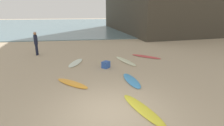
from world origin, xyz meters
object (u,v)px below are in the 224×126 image
surfboard_5 (76,63)px  beachgoer_near (36,42)px  surfboard_3 (132,80)px  surfboard_4 (125,61)px  surfboard_0 (72,83)px  surfboard_1 (146,56)px  beach_cooler (106,65)px  surfboard_2 (142,109)px

surfboard_5 → beachgoer_near: bearing=156.6°
surfboard_3 → beachgoer_near: beachgoer_near is taller
surfboard_4 → surfboard_0: bearing=27.2°
surfboard_5 → surfboard_0: bearing=-72.3°
surfboard_5 → beachgoer_near: beachgoer_near is taller
surfboard_1 → surfboard_3: surfboard_3 is taller
beach_cooler → surfboard_5: bearing=147.4°
surfboard_0 → beach_cooler: beach_cooler is taller
surfboard_3 → surfboard_2: bearing=-101.6°
surfboard_0 → beachgoer_near: size_ratio=1.13×
surfboard_0 → surfboard_2: (2.68, -2.77, -0.01)m
beachgoer_near → beach_cooler: beachgoer_near is taller
surfboard_1 → beach_cooler: bearing=-15.1°
surfboard_0 → surfboard_4: size_ratio=0.79×
surfboard_4 → beach_cooler: beach_cooler is taller
surfboard_1 → surfboard_4: size_ratio=0.90×
surfboard_0 → beachgoer_near: (-3.08, 6.19, 0.98)m
surfboard_2 → surfboard_5: bearing=-84.6°
surfboard_1 → surfboard_5: bearing=-38.0°
surfboard_5 → beach_cooler: 2.26m
surfboard_4 → beachgoer_near: (-6.47, 2.77, 0.97)m
surfboard_0 → surfboard_4: 4.81m
surfboard_4 → beach_cooler: 1.89m
surfboard_2 → surfboard_4: size_ratio=0.97×
surfboard_0 → surfboard_3: bearing=133.2°
surfboard_3 → surfboard_1: bearing=57.5°
surfboard_1 → beachgoer_near: (-8.27, 1.79, 0.98)m
surfboard_5 → beach_cooler: size_ratio=4.44×
surfboard_4 → surfboard_5: 3.38m
surfboard_3 → surfboard_5: 4.60m
surfboard_2 → surfboard_5: (-2.67, 6.24, 0.01)m
surfboard_2 → beach_cooler: beach_cooler is taller
surfboard_1 → beach_cooler: (-3.28, -2.14, 0.17)m
surfboard_5 → beach_cooler: (1.90, -1.21, 0.16)m
surfboard_3 → surfboard_5: (-2.94, 3.54, -0.00)m
surfboard_0 → surfboard_3: 2.95m
beachgoer_near → beach_cooler: (4.99, -3.93, -0.81)m
beachgoer_near → beach_cooler: 6.40m
surfboard_3 → beachgoer_near: size_ratio=1.13×
surfboard_1 → beachgoer_near: bearing=-60.4°
surfboard_0 → beachgoer_near: beachgoer_near is taller
surfboard_0 → surfboard_2: surfboard_0 is taller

